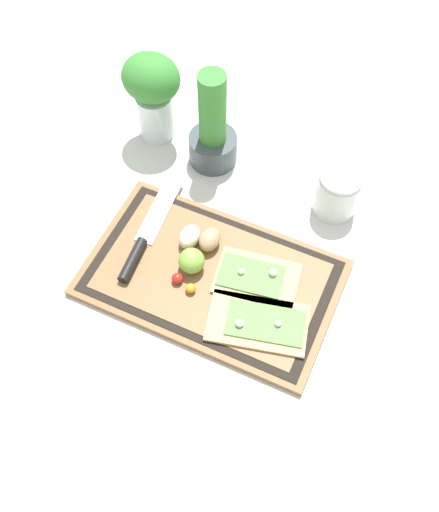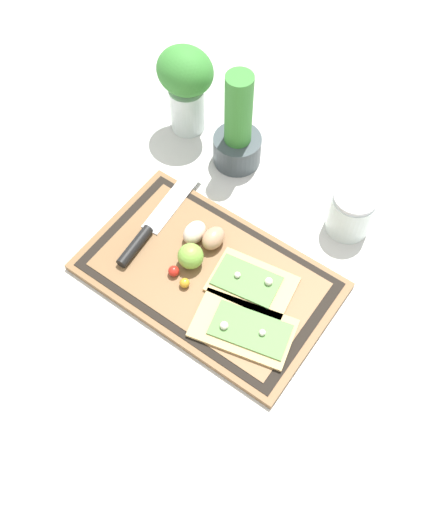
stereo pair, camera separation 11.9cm
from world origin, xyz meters
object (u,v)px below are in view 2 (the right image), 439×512
(egg_pink, at_px, (195,232))
(herb_pot, at_px, (238,134))
(pizza_slice_near, at_px, (245,328))
(pizza_slice_far, at_px, (251,283))
(cherry_tomato_yellow, at_px, (185,283))
(herb_glass, at_px, (186,84))
(lime, at_px, (191,256))
(cherry_tomato_red, at_px, (174,271))
(sauce_jar, at_px, (351,214))
(knife, at_px, (147,231))
(egg_brown, at_px, (213,238))

(egg_pink, relative_size, herb_pot, 0.23)
(pizza_slice_near, distance_m, pizza_slice_far, 0.10)
(cherry_tomato_yellow, relative_size, herb_glass, 0.09)
(pizza_slice_near, height_order, egg_pink, egg_pink)
(pizza_slice_far, relative_size, herb_glass, 0.81)
(egg_pink, xyz_separation_m, lime, (0.03, -0.05, 0.01))
(cherry_tomato_red, relative_size, herb_glass, 0.10)
(egg_pink, distance_m, sauce_jar, 0.32)
(pizza_slice_far, relative_size, sauce_jar, 1.68)
(lime, xyz_separation_m, herb_pot, (-0.09, 0.29, 0.04))
(pizza_slice_far, xyz_separation_m, knife, (-0.24, -0.03, 0.00))
(knife, relative_size, cherry_tomato_red, 12.72)
(lime, bearing_deg, egg_pink, 120.56)
(egg_brown, xyz_separation_m, herb_pot, (-0.10, 0.23, 0.05))
(egg_brown, bearing_deg, herb_glass, 135.75)
(pizza_slice_near, height_order, herb_pot, herb_pot)
(cherry_tomato_red, xyz_separation_m, herb_pot, (-0.08, 0.33, 0.06))
(herb_pot, bearing_deg, herb_glass, 173.13)
(egg_brown, height_order, lime, lime)
(egg_brown, height_order, sauce_jar, sauce_jar)
(herb_pot, bearing_deg, cherry_tomato_red, -77.00)
(egg_brown, bearing_deg, lime, -98.51)
(pizza_slice_near, relative_size, egg_brown, 3.73)
(cherry_tomato_red, bearing_deg, pizza_slice_far, 26.62)
(egg_brown, bearing_deg, pizza_slice_far, -16.41)
(pizza_slice_far, xyz_separation_m, herb_glass, (-0.37, 0.28, 0.11))
(egg_pink, bearing_deg, cherry_tomato_yellow, -63.19)
(pizza_slice_near, relative_size, egg_pink, 3.73)
(sauce_jar, xyz_separation_m, herb_glass, (-0.45, 0.03, 0.09))
(egg_brown, distance_m, egg_pink, 0.04)
(egg_pink, xyz_separation_m, cherry_tomato_red, (0.02, -0.09, -0.01))
(lime, relative_size, sauce_jar, 0.49)
(pizza_slice_far, bearing_deg, egg_pink, 171.40)
(egg_brown, distance_m, herb_pot, 0.25)
(cherry_tomato_yellow, height_order, herb_glass, herb_glass)
(pizza_slice_near, xyz_separation_m, pizza_slice_far, (-0.04, 0.09, 0.00))
(cherry_tomato_yellow, distance_m, herb_glass, 0.45)
(pizza_slice_far, relative_size, lime, 3.41)
(pizza_slice_near, height_order, cherry_tomato_red, pizza_slice_near)
(herb_pot, bearing_deg, egg_brown, -66.59)
(lime, relative_size, cherry_tomato_red, 2.35)
(egg_pink, bearing_deg, pizza_slice_near, -29.06)
(sauce_jar, bearing_deg, knife, -140.17)
(pizza_slice_near, bearing_deg, cherry_tomato_yellow, 176.18)
(sauce_jar, bearing_deg, egg_brown, -133.30)
(knife, bearing_deg, sauce_jar, 39.83)
(egg_brown, height_order, herb_glass, herb_glass)
(herb_glass, bearing_deg, knife, -67.66)
(pizza_slice_near, relative_size, cherry_tomato_yellow, 10.47)
(cherry_tomato_red, relative_size, herb_pot, 0.09)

